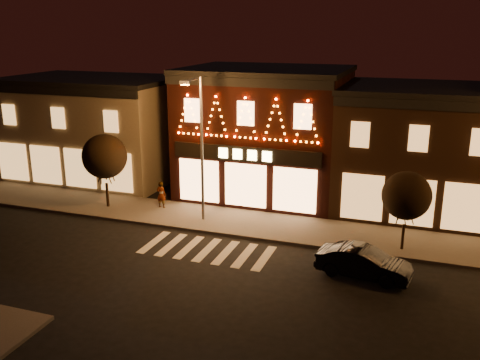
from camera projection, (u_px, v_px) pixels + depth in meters
The scene contains 10 objects.
ground at pixel (171, 285), 23.09m from camera, with size 120.00×120.00×0.00m, color black.
sidewalk_far at pixel (268, 226), 29.67m from camera, with size 44.00×4.00×0.15m, color #47423D.
building_left at pixel (95, 127), 38.87m from camera, with size 12.20×8.28×7.30m.
building_pulp at pixel (266, 132), 34.57m from camera, with size 10.20×8.34×8.30m.
building_right_a at pixel (418, 149), 31.67m from camera, with size 9.20×8.28×7.50m.
streetlamp_mid at pixel (200, 139), 29.01m from camera, with size 0.53×1.85×8.07m.
tree_left at pixel (105, 156), 31.81m from camera, with size 2.69×2.69×4.50m.
tree_right at pixel (407, 196), 25.69m from camera, with size 2.38×2.38×3.97m.
dark_sedan at pixel (363, 263), 23.69m from camera, with size 1.45×4.17×1.37m, color black.
pedestrian at pixel (161, 195), 32.26m from camera, with size 0.60×0.39×1.63m, color gray.
Camera 1 is at (9.75, -18.70, 10.88)m, focal length 39.81 mm.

